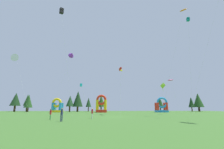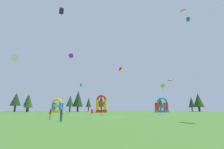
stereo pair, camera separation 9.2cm
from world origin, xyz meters
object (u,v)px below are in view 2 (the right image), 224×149
Objects in this scene: kite_pink_parafoil at (170,80)px; kite_cyan_box at (81,85)px; kite_orange_parafoil at (183,10)px; kite_white_delta at (16,59)px; kite_lime_diamond at (162,86)px; inflatable_yellow_castle at (57,107)px; kite_black_box at (61,11)px; kite_purple_delta at (72,54)px; person_far_side at (61,113)px; kite_teal_box at (188,20)px; person_near_camera at (92,112)px; inflatable_orange_dome at (101,106)px; kite_yellow_parafoil at (121,71)px; kite_red_parafoil at (120,69)px; inflatable_red_slide at (162,107)px; person_midfield at (50,113)px.

kite_pink_parafoil is 31.58m from kite_cyan_box.
kite_white_delta is at bearing 173.67° from kite_orange_parafoil.
kite_lime_diamond is (-5.03, -6.45, -2.62)m from kite_pink_parafoil.
kite_white_delta reaches higher than inflatable_yellow_castle.
kite_lime_diamond is (23.16, -20.68, -2.96)m from kite_cyan_box.
kite_black_box reaches higher than kite_lime_diamond.
kite_purple_delta is 43.35m from person_far_side.
kite_white_delta is at bearing 166.28° from kite_teal_box.
kite_cyan_box is (-28.19, 14.23, 0.35)m from kite_pink_parafoil.
kite_orange_parafoil reaches higher than kite_cyan_box.
person_near_camera is at bearing -172.71° from kite_teal_box.
inflatable_orange_dome is at bearing 120.68° from kite_teal_box.
kite_purple_delta is 1.96× the size of kite_yellow_parafoil.
kite_pink_parafoil is 5.59× the size of person_far_side.
kite_pink_parafoil is 19.43m from kite_orange_parafoil.
kite_lime_diamond is at bearing -15.35° from kite_yellow_parafoil.
kite_black_box reaches higher than kite_pink_parafoil.
kite_lime_diamond is (38.03, -3.09, -7.44)m from kite_white_delta.
kite_yellow_parafoil is at bearing 36.10° from person_far_side.
kite_red_parafoil reaches higher than person_far_side.
kite_white_delta is 2.00× the size of kite_lime_diamond.
person_near_camera is at bearing -91.93° from inflatable_orange_dome.
inflatable_red_slide is at bearing 45.01° from kite_red_parafoil.
kite_red_parafoil is (17.75, -14.32, -9.28)m from kite_purple_delta.
kite_cyan_box reaches higher than person_far_side.
kite_white_delta is (-44.39, 4.92, -12.70)m from kite_orange_parafoil.
kite_purple_delta reaches higher than inflatable_red_slide.
kite_cyan_box is at bearing 88.37° from kite_black_box.
person_near_camera is (-6.96, -17.12, -12.14)m from kite_red_parafoil.
kite_black_box is (-28.09, -0.32, 0.91)m from kite_teal_box.
kite_purple_delta is (-33.85, 23.40, -4.88)m from kite_orange_parafoil.
kite_pink_parafoil is at bearing -75.42° from person_near_camera.
kite_orange_parafoil is at bearing -51.72° from inflatable_orange_dome.
kite_yellow_parafoil is 1.97× the size of inflatable_red_slide.
kite_purple_delta is at bearing -172.64° from inflatable_red_slide.
inflatable_orange_dome is at bearing 107.18° from kite_red_parafoil.
inflatable_orange_dome reaches higher than person_midfield.
kite_purple_delta is 29.31m from kite_black_box.
kite_black_box reaches higher than inflatable_yellow_castle.
person_near_camera is at bearing -118.12° from kite_yellow_parafoil.
kite_teal_box is (-0.90, -13.66, 11.40)m from kite_pink_parafoil.
kite_purple_delta is at bearing -3.39° from person_near_camera.
person_far_side is at bearing 123.38° from person_near_camera.
kite_teal_box is 2.78× the size of kite_lime_diamond.
kite_black_box is at bearing -134.53° from inflatable_red_slide.
kite_cyan_box is (4.33, -0.89, -12.31)m from kite_purple_delta.
person_midfield is (4.43, -33.85, -21.50)m from kite_purple_delta.
kite_pink_parafoil is at bearing -102.21° from inflatable_red_slide.
inflatable_yellow_castle is 0.82× the size of inflatable_orange_dome.
kite_yellow_parafoil reaches higher than kite_pink_parafoil.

